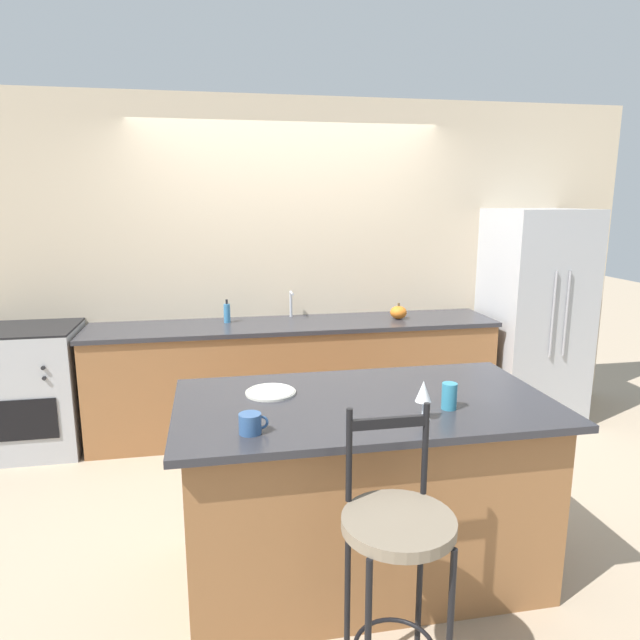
% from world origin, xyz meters
% --- Properties ---
extents(ground_plane, '(18.00, 18.00, 0.00)m').
position_xyz_m(ground_plane, '(0.00, 0.00, 0.00)').
color(ground_plane, tan).
extents(wall_back, '(6.00, 0.07, 2.70)m').
position_xyz_m(wall_back, '(0.00, 0.70, 1.35)').
color(wall_back, beige).
rests_on(wall_back, ground_plane).
extents(back_counter, '(3.27, 0.68, 0.92)m').
position_xyz_m(back_counter, '(0.00, 0.38, 0.46)').
color(back_counter, '#936038').
rests_on(back_counter, ground_plane).
extents(sink_faucet, '(0.02, 0.13, 0.22)m').
position_xyz_m(sink_faucet, '(0.00, 0.58, 1.05)').
color(sink_faucet, '#ADAFB5').
rests_on(sink_faucet, back_counter).
extents(kitchen_island, '(1.83, 1.00, 0.93)m').
position_xyz_m(kitchen_island, '(0.07, -1.54, 0.47)').
color(kitchen_island, '#936038').
rests_on(kitchen_island, ground_plane).
extents(refrigerator, '(0.74, 0.77, 1.81)m').
position_xyz_m(refrigerator, '(2.06, 0.30, 0.91)').
color(refrigerator, '#ADAFB5').
rests_on(refrigerator, ground_plane).
extents(oven_range, '(0.76, 0.66, 0.96)m').
position_xyz_m(oven_range, '(-2.04, 0.36, 0.48)').
color(oven_range, '#ADAFB5').
rests_on(oven_range, ground_plane).
extents(bar_stool_near, '(0.41, 0.41, 1.15)m').
position_xyz_m(bar_stool_near, '(-0.02, -2.32, 0.64)').
color(bar_stool_near, black).
rests_on(bar_stool_near, ground_plane).
extents(dinner_plate, '(0.25, 0.25, 0.02)m').
position_xyz_m(dinner_plate, '(-0.37, -1.36, 0.94)').
color(dinner_plate, beige).
rests_on(dinner_plate, kitchen_island).
extents(wine_glass, '(0.07, 0.07, 0.18)m').
position_xyz_m(wine_glass, '(0.25, -1.82, 1.06)').
color(wine_glass, white).
rests_on(wine_glass, kitchen_island).
extents(coffee_mug, '(0.12, 0.10, 0.09)m').
position_xyz_m(coffee_mug, '(-0.51, -1.83, 0.98)').
color(coffee_mug, '#335689').
rests_on(coffee_mug, kitchen_island).
extents(tumbler_cup, '(0.07, 0.07, 0.12)m').
position_xyz_m(tumbler_cup, '(0.42, -1.72, 1.00)').
color(tumbler_cup, teal).
rests_on(tumbler_cup, kitchen_island).
extents(pumpkin_decoration, '(0.14, 0.14, 0.13)m').
position_xyz_m(pumpkin_decoration, '(0.87, 0.35, 0.97)').
color(pumpkin_decoration, orange).
rests_on(pumpkin_decoration, back_counter).
extents(soap_bottle, '(0.05, 0.05, 0.19)m').
position_xyz_m(soap_bottle, '(-0.54, 0.46, 0.99)').
color(soap_bottle, teal).
rests_on(soap_bottle, back_counter).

